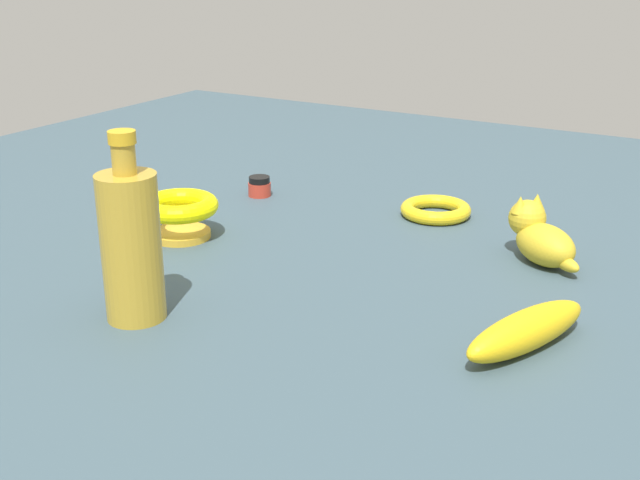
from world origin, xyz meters
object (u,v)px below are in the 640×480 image
at_px(banana, 527,330).
at_px(bottle_tall, 131,244).
at_px(nail_polish_jar, 259,186).
at_px(bowl, 180,211).
at_px(bangle, 436,210).
at_px(cat_figurine, 540,236).

bearing_deg(banana, bottle_tall, 130.78).
bearing_deg(nail_polish_jar, bowl, 94.60).
bearing_deg(nail_polish_jar, bottle_tall, 107.60).
xyz_separation_m(bangle, banana, (-0.25, 0.36, 0.01)).
relative_size(cat_figurine, bangle, 1.07).
distance_m(bottle_tall, nail_polish_jar, 0.49).
bearing_deg(bottle_tall, cat_figurine, -130.52).
height_order(banana, nail_polish_jar, banana).
distance_m(bangle, banana, 0.44).
xyz_separation_m(bottle_tall, banana, (-0.40, -0.15, -0.07)).
distance_m(bottle_tall, bangle, 0.54).
xyz_separation_m(bangle, nail_polish_jar, (0.30, 0.05, 0.01)).
height_order(bowl, banana, bowl).
xyz_separation_m(bowl, bangle, (-0.28, -0.28, -0.03)).
height_order(cat_figurine, bangle, cat_figurine).
bearing_deg(bowl, nail_polish_jar, -85.40).
xyz_separation_m(cat_figurine, bowl, (0.47, 0.17, 0.00)).
relative_size(bottle_tall, nail_polish_jar, 5.65).
relative_size(cat_figurine, banana, 0.64).
relative_size(bangle, banana, 0.60).
bearing_deg(bangle, nail_polish_jar, 9.42).
bearing_deg(cat_figurine, banana, 103.44).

